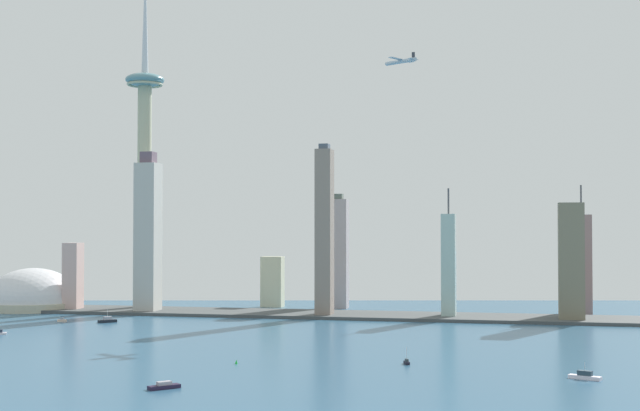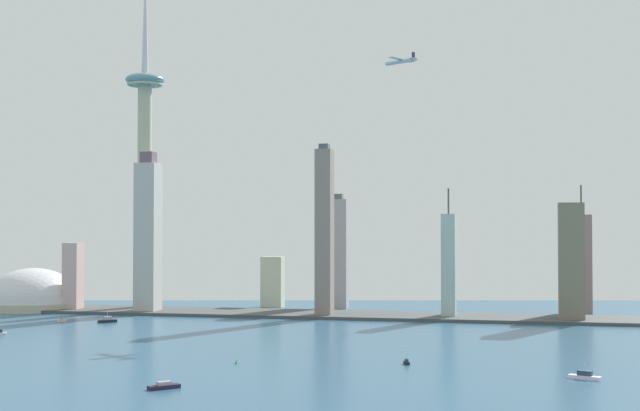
# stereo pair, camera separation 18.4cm
# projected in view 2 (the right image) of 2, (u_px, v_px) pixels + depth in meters

# --- Properties ---
(waterfront_pier) EXTENTS (699.87, 69.47, 2.83)m
(waterfront_pier) POSITION_uv_depth(u_px,v_px,m) (341.00, 315.00, 815.48)
(waterfront_pier) COLOR #464A4B
(waterfront_pier) RESTS_ON ground
(observation_tower) EXTENTS (38.93, 38.93, 362.80)m
(observation_tower) POSITION_uv_depth(u_px,v_px,m) (145.00, 143.00, 890.14)
(observation_tower) COLOR #B6B694
(observation_tower) RESTS_ON ground
(stadium_dome) EXTENTS (97.20, 97.20, 66.67)m
(stadium_dome) POSITION_uv_depth(u_px,v_px,m) (33.00, 302.00, 886.18)
(stadium_dome) COLOR beige
(stadium_dome) RESTS_ON ground
(skyscraper_0) EXTENTS (12.36, 19.81, 116.90)m
(skyscraper_0) POSITION_uv_depth(u_px,v_px,m) (449.00, 266.00, 795.33)
(skyscraper_0) COLOR #A7C3BA
(skyscraper_0) RESTS_ON ground
(skyscraper_1) EXTENTS (25.01, 15.73, 116.18)m
(skyscraper_1) POSITION_uv_depth(u_px,v_px,m) (336.00, 253.00, 902.85)
(skyscraper_1) COLOR #A89A9B
(skyscraper_1) RESTS_ON ground
(skyscraper_2) EXTENTS (20.69, 21.51, 154.11)m
(skyscraper_2) POSITION_uv_depth(u_px,v_px,m) (148.00, 236.00, 847.34)
(skyscraper_2) COLOR #BAB8AF
(skyscraper_2) RESTS_ON ground
(skyscraper_3) EXTENTS (21.36, 19.12, 102.94)m
(skyscraper_3) POSITION_uv_depth(u_px,v_px,m) (571.00, 262.00, 764.06)
(skyscraper_3) COLOR #787058
(skyscraper_3) RESTS_ON ground
(skyscraper_4) EXTENTS (18.21, 17.20, 121.66)m
(skyscraper_4) POSITION_uv_depth(u_px,v_px,m) (582.00, 264.00, 831.78)
(skyscraper_4) COLOR gray
(skyscraper_4) RESTS_ON ground
(skyscraper_5) EXTENTS (15.74, 15.49, 66.85)m
(skyscraper_5) POSITION_uv_depth(u_px,v_px,m) (73.00, 277.00, 865.78)
(skyscraper_5) COLOR beige
(skyscraper_5) RESTS_ON ground
(skyscraper_6) EXTENTS (14.48, 18.30, 157.99)m
(skyscraper_6) POSITION_uv_depth(u_px,v_px,m) (324.00, 232.00, 808.47)
(skyscraper_6) COLOR gray
(skyscraper_6) RESTS_ON ground
(skyscraper_7) EXTENTS (22.06, 15.24, 51.90)m
(skyscraper_7) POSITION_uv_depth(u_px,v_px,m) (273.00, 282.00, 916.97)
(skyscraper_7) COLOR beige
(skyscraper_7) RESTS_ON ground
(boat_2) EXTENTS (14.79, 15.38, 3.73)m
(boat_2) POSITION_uv_depth(u_px,v_px,m) (164.00, 386.00, 443.65)
(boat_2) COLOR #231A31
(boat_2) RESTS_ON ground
(boat_3) EXTENTS (17.52, 10.95, 8.90)m
(boat_3) POSITION_uv_depth(u_px,v_px,m) (585.00, 376.00, 472.00)
(boat_3) COLOR white
(boat_3) RESTS_ON ground
(boat_4) EXTENTS (8.68, 4.69, 3.76)m
(boat_4) POSITION_uv_depth(u_px,v_px,m) (62.00, 320.00, 766.50)
(boat_4) COLOR beige
(boat_4) RESTS_ON ground
(boat_5) EXTENTS (14.73, 15.30, 11.38)m
(boat_5) POSITION_uv_depth(u_px,v_px,m) (107.00, 320.00, 761.80)
(boat_5) COLOR black
(boat_5) RESTS_ON ground
(boat_6) EXTENTS (4.69, 7.80, 9.97)m
(boat_6) POSITION_uv_depth(u_px,v_px,m) (407.00, 362.00, 525.20)
(boat_6) COLOR black
(boat_6) RESTS_ON ground
(channel_buoy_0) EXTENTS (1.68, 1.68, 2.48)m
(channel_buoy_0) POSITION_uv_depth(u_px,v_px,m) (236.00, 362.00, 526.60)
(channel_buoy_0) COLOR green
(channel_buoy_0) RESTS_ON ground
(airplane) EXTENTS (32.80, 30.93, 8.75)m
(airplane) POSITION_uv_depth(u_px,v_px,m) (400.00, 61.00, 827.76)
(airplane) COLOR #B0C1CE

